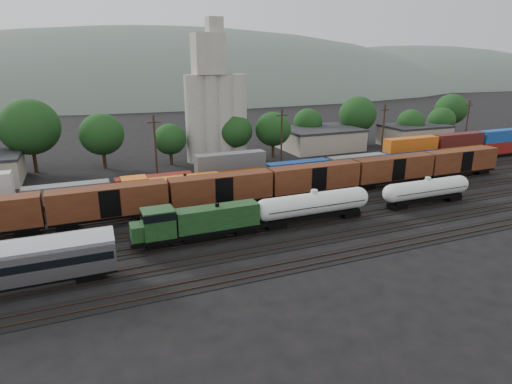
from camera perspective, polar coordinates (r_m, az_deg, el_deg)
name	(u,v)px	position (r m, az deg, el deg)	size (l,w,h in m)	color
ground	(272,215)	(60.33, 2.16, -3.07)	(600.00, 600.00, 0.00)	black
tracks	(272,215)	(60.32, 2.16, -3.02)	(180.00, 33.20, 0.20)	black
green_locomotive	(194,222)	(51.11, -8.29, -4.04)	(16.84, 2.97, 4.46)	black
tank_car_a	(314,205)	(56.91, 7.69, -1.70)	(16.70, 2.99, 4.38)	silver
tank_car_b	(427,190)	(68.37, 21.79, 0.29)	(15.50, 2.78, 4.06)	silver
orange_locomotive	(166,189)	(64.95, -11.97, 0.41)	(17.80, 2.97, 4.45)	black
boxcar_string	(168,195)	(59.97, -11.65, -0.40)	(122.80, 2.90, 4.20)	black
container_wall	(331,161)	(80.94, 9.97, 4.09)	(187.54, 2.60, 5.80)	black
grain_silo	(215,108)	(91.93, -5.42, 11.15)	(13.40, 5.00, 29.00)	#A8A59A
industrial_sheds	(232,148)	(93.59, -3.17, 5.92)	(119.38, 17.26, 5.10)	#9E937F
tree_band	(130,129)	(90.96, -16.50, 8.02)	(164.86, 20.31, 14.37)	black
utility_poles	(222,144)	(78.48, -4.54, 6.40)	(122.20, 0.36, 12.00)	black
distant_hills	(150,120)	(317.68, -13.94, 9.28)	(860.00, 286.00, 130.00)	#59665B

